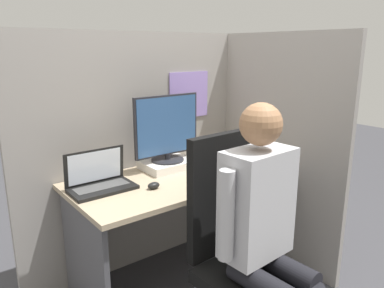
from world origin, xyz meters
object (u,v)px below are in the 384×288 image
object	(u,v)px
monitor	(167,129)
person	(265,222)
stapler	(248,154)
paper_box	(168,164)
laptop	(100,182)
carrot_toy	(197,183)
office_chair	(239,246)

from	to	relation	value
monitor	person	world-z (taller)	person
stapler	person	distance (m)	1.09
paper_box	laptop	xyz separation A→B (m)	(-0.52, -0.08, 0.02)
person	monitor	bearing A→B (deg)	83.22
paper_box	laptop	size ratio (longest dim) A/B	0.92
laptop	carrot_toy	size ratio (longest dim) A/B	2.78
laptop	person	xyz separation A→B (m)	(0.41, -0.89, -0.03)
paper_box	person	world-z (taller)	person
carrot_toy	office_chair	distance (m)	0.46
monitor	office_chair	xyz separation A→B (m)	(-0.11, -0.80, -0.46)
stapler	person	world-z (taller)	person
paper_box	carrot_toy	bearing A→B (deg)	-97.64
laptop	paper_box	bearing A→B (deg)	8.44
paper_box	stapler	distance (m)	0.63
monitor	carrot_toy	distance (m)	0.47
carrot_toy	person	world-z (taller)	person
laptop	monitor	bearing A→B (deg)	8.73
paper_box	laptop	distance (m)	0.53
monitor	person	bearing A→B (deg)	-96.78
laptop	person	bearing A→B (deg)	-65.48
carrot_toy	person	bearing A→B (deg)	-96.24
laptop	carrot_toy	bearing A→B (deg)	-33.36
office_chair	paper_box	bearing A→B (deg)	82.30
laptop	office_chair	distance (m)	0.86
paper_box	laptop	world-z (taller)	laptop
carrot_toy	office_chair	size ratio (longest dim) A/B	0.12
laptop	carrot_toy	distance (m)	0.56
carrot_toy	person	xyz separation A→B (m)	(-0.06, -0.58, -0.01)
laptop	stapler	world-z (taller)	laptop
monitor	office_chair	world-z (taller)	monitor
stapler	carrot_toy	world-z (taller)	stapler
paper_box	office_chair	xyz separation A→B (m)	(-0.11, -0.80, -0.21)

